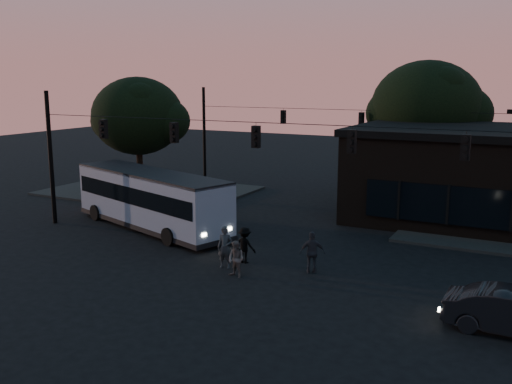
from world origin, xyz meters
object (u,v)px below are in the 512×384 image
at_px(pedestrian_d, 245,245).
at_px(pedestrian_b, 236,259).
at_px(pedestrian_a, 225,247).
at_px(pedestrian_c, 312,252).
at_px(building, 491,175).
at_px(bus, 151,197).

bearing_deg(pedestrian_d, pedestrian_b, 111.91).
relative_size(pedestrian_a, pedestrian_b, 1.20).
relative_size(pedestrian_c, pedestrian_d, 1.11).
bearing_deg(building, pedestrian_b, -118.74).
bearing_deg(bus, pedestrian_d, -2.63).
height_order(building, pedestrian_d, building).
relative_size(pedestrian_b, pedestrian_d, 0.94).
distance_m(bus, pedestrian_a, 8.05).
bearing_deg(bus, pedestrian_b, -11.89).
xyz_separation_m(bus, pedestrian_c, (10.62, -2.79, -0.87)).
relative_size(pedestrian_a, pedestrian_d, 1.14).
distance_m(pedestrian_b, pedestrian_d, 1.92).
bearing_deg(pedestrian_d, building, -119.48).
height_order(bus, pedestrian_b, bus).
bearing_deg(pedestrian_c, pedestrian_d, -23.58).
xyz_separation_m(pedestrian_a, pedestrian_b, (1.01, -0.81, -0.16)).
distance_m(building, pedestrian_d, 16.10).
bearing_deg(bus, pedestrian_c, 3.87).
relative_size(bus, pedestrian_a, 6.19).
distance_m(pedestrian_c, pedestrian_d, 3.20).
distance_m(bus, pedestrian_b, 9.34).
xyz_separation_m(pedestrian_a, pedestrian_d, (0.42, 1.02, -0.11)).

